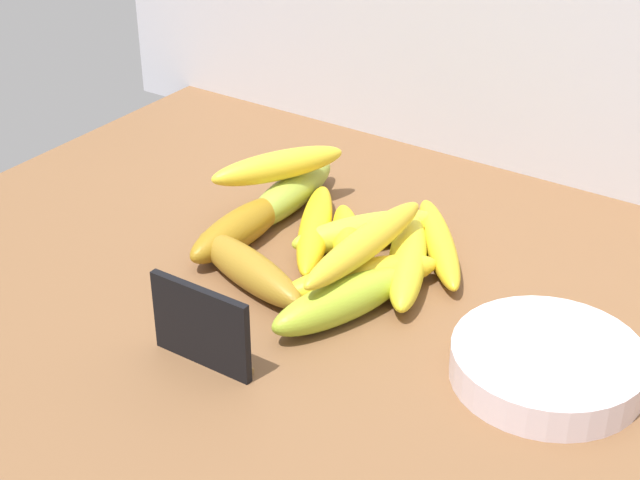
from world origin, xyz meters
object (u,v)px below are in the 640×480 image
at_px(banana_9, 407,260).
at_px(banana_10, 278,166).
at_px(chalkboard_sign, 202,329).
at_px(banana_7, 439,243).
at_px(fruit_bowl, 547,364).
at_px(banana_3, 248,269).
at_px(banana_6, 315,229).
at_px(banana_2, 290,193).
at_px(banana_5, 366,231).
at_px(banana_0, 360,279).
at_px(banana_11, 365,243).
at_px(banana_8, 343,302).
at_px(banana_1, 349,249).
at_px(banana_4, 239,229).

distance_m(banana_9, banana_10, 0.21).
xyz_separation_m(chalkboard_sign, banana_7, (0.09, 0.30, -0.02)).
distance_m(chalkboard_sign, fruit_bowl, 0.32).
relative_size(banana_3, banana_10, 1.06).
distance_m(banana_6, banana_9, 0.12).
relative_size(banana_2, banana_7, 0.96).
xyz_separation_m(banana_2, banana_5, (0.12, -0.03, -0.00)).
height_order(banana_2, banana_6, banana_2).
height_order(banana_9, banana_10, banana_10).
bearing_deg(chalkboard_sign, banana_5, 87.18).
height_order(banana_6, banana_7, banana_6).
distance_m(banana_0, banana_7, 0.12).
bearing_deg(banana_11, banana_6, 151.24).
xyz_separation_m(banana_5, banana_9, (0.07, -0.03, 0.00)).
bearing_deg(banana_6, banana_10, 153.38).
bearing_deg(banana_6, banana_8, -45.75).
relative_size(banana_0, banana_1, 0.90).
bearing_deg(fruit_bowl, banana_8, -173.10).
relative_size(fruit_bowl, banana_11, 0.85).
distance_m(banana_4, banana_8, 0.19).
bearing_deg(banana_2, banana_0, -33.99).
bearing_deg(banana_4, banana_7, 28.32).
bearing_deg(banana_10, chalkboard_sign, -67.35).
bearing_deg(banana_10, banana_9, -12.33).
bearing_deg(banana_0, fruit_bowl, -6.07).
xyz_separation_m(chalkboard_sign, banana_3, (-0.05, 0.13, -0.02)).
height_order(chalkboard_sign, banana_3, chalkboard_sign).
relative_size(banana_9, banana_11, 0.94).
bearing_deg(banana_9, banana_11, -114.98).
height_order(banana_9, banana_11, banana_11).
relative_size(chalkboard_sign, banana_4, 0.68).
xyz_separation_m(banana_1, banana_11, (0.04, -0.04, 0.04)).
bearing_deg(fruit_bowl, banana_4, 174.80).
bearing_deg(banana_9, banana_4, -165.51).
relative_size(banana_7, banana_9, 0.99).
bearing_deg(banana_0, banana_3, -155.94).
bearing_deg(banana_4, banana_6, 38.36).
bearing_deg(banana_0, chalkboard_sign, -108.87).
bearing_deg(banana_2, fruit_bowl, -19.70).
height_order(fruit_bowl, banana_11, banana_11).
relative_size(banana_5, banana_6, 0.88).
xyz_separation_m(banana_6, banana_9, (0.12, -0.00, 0.00)).
relative_size(banana_0, banana_4, 1.09).
bearing_deg(banana_1, banana_6, 163.08).
relative_size(banana_2, banana_4, 1.15).
relative_size(banana_5, banana_7, 0.92).
bearing_deg(fruit_bowl, banana_3, -175.48).
height_order(chalkboard_sign, banana_9, chalkboard_sign).
xyz_separation_m(banana_4, banana_10, (-0.01, 0.09, 0.04)).
height_order(banana_6, banana_8, banana_8).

